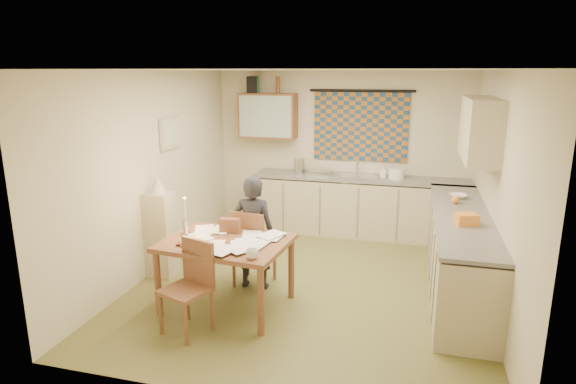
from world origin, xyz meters
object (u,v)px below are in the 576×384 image
(counter_back, at_px, (360,206))
(shelf_stand, at_px, (161,234))
(counter_right, at_px, (459,252))
(chair_far, at_px, (254,261))
(dining_table, at_px, (227,273))
(stove, at_px, (469,300))
(person, at_px, (253,233))

(counter_back, relative_size, shelf_stand, 3.12)
(counter_right, distance_m, shelf_stand, 3.58)
(chair_far, height_order, shelf_stand, shelf_stand)
(counter_right, distance_m, dining_table, 2.67)
(counter_right, distance_m, chair_far, 2.40)
(dining_table, bearing_deg, counter_back, 73.59)
(counter_back, relative_size, counter_right, 1.12)
(counter_back, height_order, stove, counter_back)
(stove, distance_m, person, 2.41)
(counter_back, bearing_deg, shelf_stand, -135.32)
(chair_far, bearing_deg, person, 118.39)
(counter_back, distance_m, counter_right, 2.13)
(shelf_stand, bearing_deg, chair_far, 0.91)
(counter_back, xyz_separation_m, stove, (1.33, -2.86, -0.03))
(counter_right, xyz_separation_m, shelf_stand, (-3.54, -0.52, 0.08))
(counter_back, xyz_separation_m, counter_right, (1.33, -1.66, -0.00))
(counter_back, xyz_separation_m, shelf_stand, (-2.21, -2.18, 0.08))
(chair_far, distance_m, shelf_stand, 1.23)
(counter_back, height_order, person, person)
(shelf_stand, bearing_deg, counter_back, 44.68)
(person, distance_m, shelf_stand, 1.23)
(counter_back, relative_size, stove, 3.87)
(stove, xyz_separation_m, shelf_stand, (-3.54, 0.68, 0.10))
(counter_back, relative_size, person, 2.45)
(dining_table, height_order, chair_far, chair_far)
(counter_right, xyz_separation_m, chair_far, (-2.34, -0.50, -0.16))
(stove, bearing_deg, person, 164.64)
(person, bearing_deg, chair_far, -72.20)
(person, height_order, shelf_stand, person)
(dining_table, xyz_separation_m, chair_far, (0.10, 0.60, -0.09))
(stove, xyz_separation_m, person, (-2.32, 0.64, 0.25))
(chair_far, distance_m, person, 0.39)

